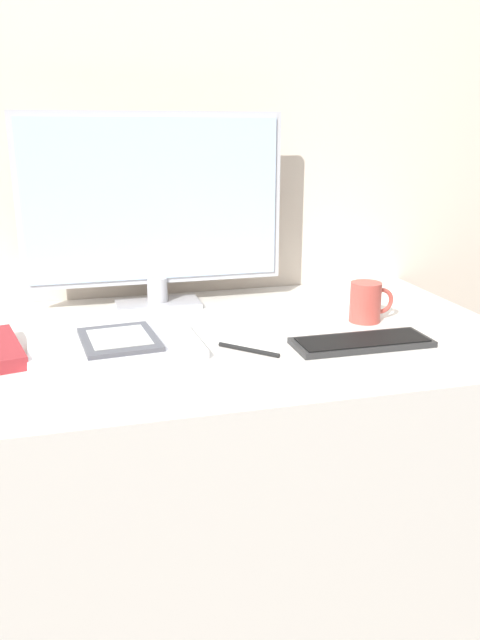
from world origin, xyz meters
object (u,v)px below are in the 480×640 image
object	(u,v)px
laptop	(115,347)
keyboard	(362,342)
coffee_mug	(367,302)
pen	(249,350)
monitor	(154,207)
ereader	(119,339)

from	to	relation	value
laptop	keyboard	bearing A→B (deg)	-11.04
keyboard	coffee_mug	size ratio (longest dim) A/B	2.70
laptop	coffee_mug	world-z (taller)	coffee_mug
pen	keyboard	bearing A→B (deg)	-5.23
keyboard	coffee_mug	bearing A→B (deg)	61.61
keyboard	pen	distance (m)	0.24
monitor	coffee_mug	size ratio (longest dim) A/B	6.00
coffee_mug	pen	distance (m)	0.35
keyboard	ereader	distance (m)	0.50
ereader	coffee_mug	world-z (taller)	coffee_mug
ereader	monitor	bearing A→B (deg)	68.86
coffee_mug	keyboard	bearing A→B (deg)	-118.39
keyboard	pen	world-z (taller)	keyboard
keyboard	pen	bearing A→B (deg)	174.77
monitor	coffee_mug	bearing A→B (deg)	-29.85
pen	monitor	bearing A→B (deg)	108.42
laptop	ereader	world-z (taller)	ereader
monitor	pen	xyz separation A→B (m)	(0.13, -0.39, -0.24)
monitor	coffee_mug	distance (m)	0.56
keyboard	coffee_mug	xyz separation A→B (m)	(0.08, 0.15, 0.04)
laptop	monitor	bearing A→B (deg)	67.75
ereader	pen	distance (m)	0.26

